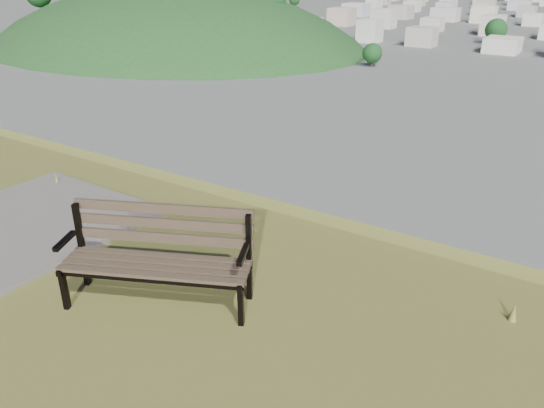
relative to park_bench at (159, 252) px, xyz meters
The scene contains 2 objects.
park_bench is the anchor object (origin of this frame).
green_wooded_hill 204.54m from the park_bench, 133.12° to the left, with size 170.82×136.66×85.41m.
Camera 1 is at (2.72, -1.36, 28.00)m, focal length 35.00 mm.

